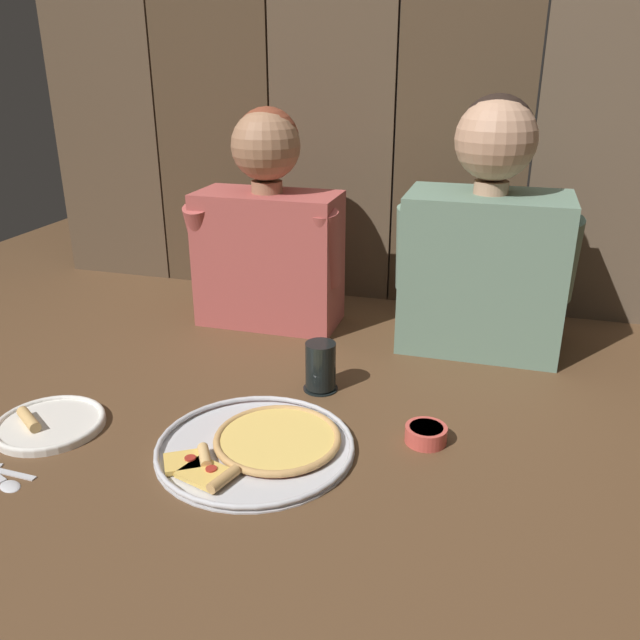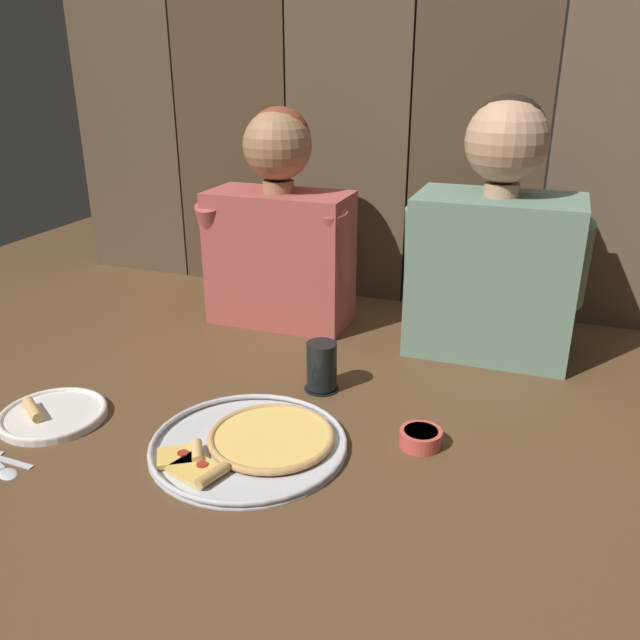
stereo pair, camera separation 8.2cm
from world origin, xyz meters
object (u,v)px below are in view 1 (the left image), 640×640
Objects in this scene: dipping_bowl at (426,433)px; diner_right at (486,241)px; drinking_glass at (321,367)px; diner_left at (268,228)px; dinner_plate at (49,424)px; pizza_tray at (261,444)px.

diner_right is (0.06, 0.49, 0.25)m from dipping_bowl.
diner_left is at bearing 125.33° from drinking_glass.
dipping_bowl is at bearing 12.41° from dinner_plate.
drinking_glass is at bearing 81.33° from pizza_tray.
diner_right reaches higher than diner_left.
pizza_tray is 3.36× the size of drinking_glass.
dinner_plate is 0.74m from dipping_bowl.
dinner_plate is 0.37× the size of diner_left.
pizza_tray is at bearing -120.30° from diner_right.
diner_right is (0.35, 0.60, 0.26)m from pizza_tray.
dinner_plate is 0.56m from drinking_glass.
diner_right is at bearing 47.73° from drinking_glass.
diner_left is at bearing 108.72° from pizza_tray.
dinner_plate is 0.35× the size of diner_right.
dinner_plate is 2.64× the size of dipping_bowl.
diner_left is at bearing 70.91° from dinner_plate.
diner_right is at bearing 59.70° from pizza_tray.
drinking_glass reaches higher than pizza_tray.
diner_right is at bearing 82.86° from dipping_bowl.
diner_right reaches higher than drinking_glass.
dinner_plate is (-0.43, -0.05, -0.00)m from pizza_tray.
diner_left is at bearing -179.96° from diner_right.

